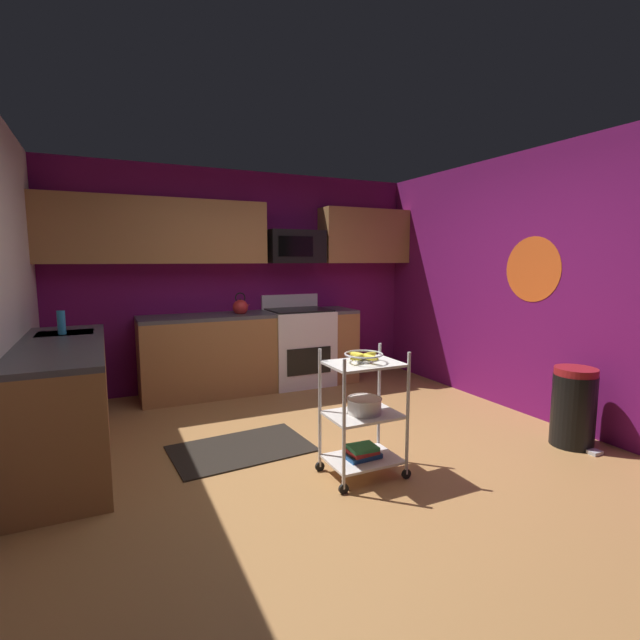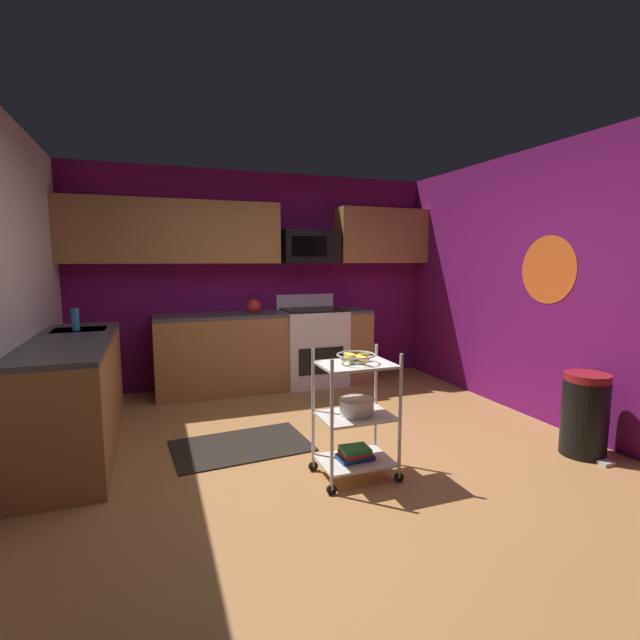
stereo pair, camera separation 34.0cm
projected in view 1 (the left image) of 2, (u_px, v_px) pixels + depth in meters
floor at (333, 457)px, 3.68m from camera, size 4.40×4.80×0.04m
wall_back at (244, 280)px, 5.69m from camera, size 4.52×0.06×2.60m
wall_right at (540, 285)px, 4.45m from camera, size 0.06×4.80×2.60m
wall_flower_decal at (532, 269)px, 4.48m from camera, size 0.00×0.63×0.63m
counter_run at (190, 368)px, 4.64m from camera, size 3.48×2.58×0.92m
oven_range at (299, 346)px, 5.75m from camera, size 0.76×0.65×1.10m
upper_cabinets at (237, 233)px, 5.39m from camera, size 4.40×0.33×0.70m
microwave at (295, 247)px, 5.68m from camera, size 0.70×0.39×0.40m
rolling_cart at (363, 414)px, 3.28m from camera, size 0.57×0.39×0.91m
fruit_bowl at (364, 356)px, 3.23m from camera, size 0.27×0.27×0.07m
mixing_bowl_large at (364, 405)px, 3.28m from camera, size 0.25×0.25×0.11m
book_stack at (362, 452)px, 3.32m from camera, size 0.26×0.17×0.09m
kettle at (241, 307)px, 5.37m from camera, size 0.21×0.18×0.26m
dish_soap_bottle at (61, 323)px, 3.87m from camera, size 0.06×0.06×0.20m
trash_can at (574, 407)px, 3.84m from camera, size 0.34×0.42×0.66m
floor_rug at (241, 449)px, 3.79m from camera, size 1.15×0.78×0.01m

